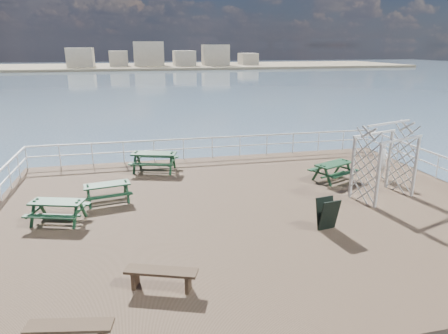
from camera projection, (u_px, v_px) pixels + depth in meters
ground at (249, 212)px, 14.28m from camera, size 18.00×14.00×0.30m
sea_backdrop at (179, 63)px, 142.12m from camera, size 300.00×300.00×9.20m
railing at (230, 165)px, 16.36m from camera, size 17.77×13.76×1.10m
picnic_table_a at (107, 189)px, 14.68m from camera, size 1.83×1.58×0.79m
picnic_table_b at (154, 158)px, 18.29m from camera, size 2.38×2.12×0.97m
picnic_table_c at (334, 168)px, 17.06m from camera, size 2.17×2.00×0.85m
picnic_table_d at (57, 207)px, 12.98m from camera, size 2.02×1.80×0.83m
flat_bench_near at (161, 275)px, 9.43m from camera, size 1.76×0.97×0.50m
flat_bench_far at (70, 330)px, 7.63m from camera, size 1.69×0.68×0.47m
trellis_arbor at (384, 164)px, 14.96m from camera, size 2.59×1.91×2.88m
sandwich_board at (327, 214)px, 12.47m from camera, size 0.70×0.57×1.03m
person at (382, 160)px, 17.19m from camera, size 0.64×0.47×1.62m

